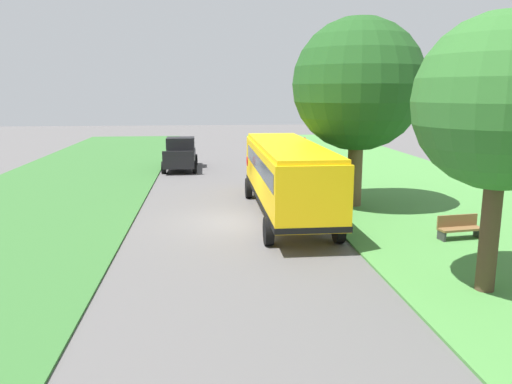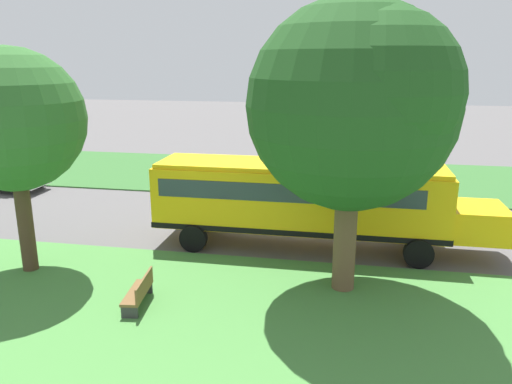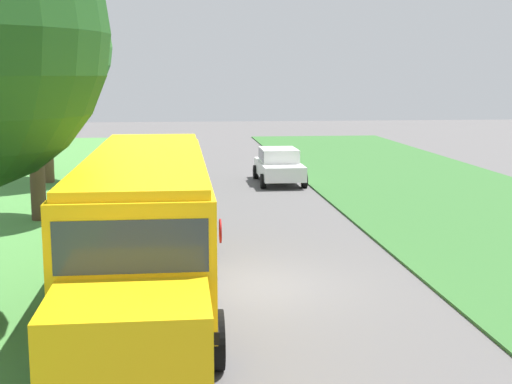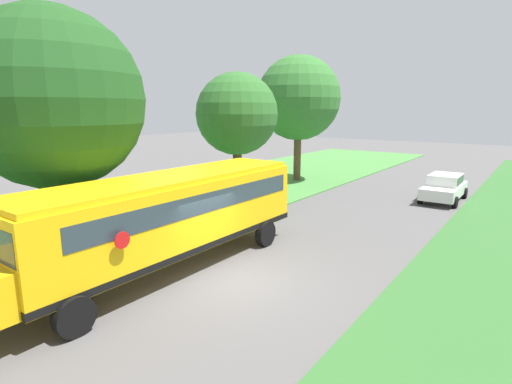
# 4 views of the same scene
# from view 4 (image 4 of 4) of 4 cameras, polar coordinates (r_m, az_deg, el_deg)

# --- Properties ---
(ground_plane) EXTENTS (120.00, 120.00, 0.00)m
(ground_plane) POSITION_cam_4_polar(r_m,az_deg,el_deg) (12.79, -2.83, -12.57)
(ground_plane) COLOR #565454
(grass_verge) EXTENTS (12.00, 80.00, 0.08)m
(grass_verge) POSITION_cam_4_polar(r_m,az_deg,el_deg) (20.25, -25.52, -4.38)
(grass_verge) COLOR #47843D
(grass_verge) RESTS_ON ground
(school_bus) EXTENTS (2.84, 12.42, 3.16)m
(school_bus) POSITION_cam_4_polar(r_m,az_deg,el_deg) (13.24, -13.01, -3.17)
(school_bus) COLOR yellow
(school_bus) RESTS_ON ground
(car_white_nearest) EXTENTS (2.02, 4.40, 1.56)m
(car_white_nearest) POSITION_cam_4_polar(r_m,az_deg,el_deg) (25.69, 25.31, 0.78)
(car_white_nearest) COLOR silver
(car_white_nearest) RESTS_ON ground
(oak_tree_beside_bus) EXTENTS (5.87, 5.87, 8.51)m
(oak_tree_beside_bus) POSITION_cam_4_polar(r_m,az_deg,el_deg) (14.93, -28.03, 12.00)
(oak_tree_beside_bus) COLOR brown
(oak_tree_beside_bus) RESTS_ON ground
(oak_tree_roadside_mid) EXTENTS (4.41, 4.41, 7.22)m
(oak_tree_roadside_mid) POSITION_cam_4_polar(r_m,az_deg,el_deg) (21.91, -2.79, 10.85)
(oak_tree_roadside_mid) COLOR #4C3826
(oak_tree_roadside_mid) RESTS_ON ground
(oak_tree_far_end) EXTENTS (6.04, 6.04, 9.06)m
(oak_tree_far_end) POSITION_cam_4_polar(r_m,az_deg,el_deg) (29.82, 6.12, 13.26)
(oak_tree_far_end) COLOR brown
(oak_tree_far_end) RESTS_ON ground
(park_bench) EXTENTS (1.65, 0.70, 0.92)m
(park_bench) POSITION_cam_4_polar(r_m,az_deg,el_deg) (20.37, -14.44, -2.23)
(park_bench) COLOR brown
(park_bench) RESTS_ON ground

